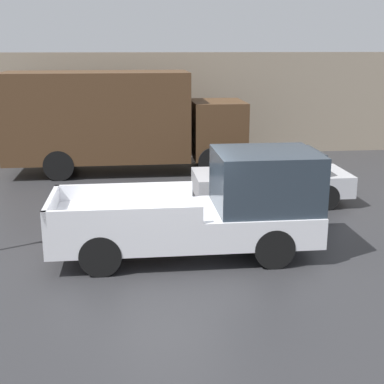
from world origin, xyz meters
TOP-DOWN VIEW (x-y plane):
  - ground_plane at (0.00, 0.00)m, footprint 60.00×60.00m
  - building_wall at (0.00, 11.39)m, footprint 28.00×0.15m
  - pickup_truck at (1.00, 0.37)m, footprint 5.60×2.05m
  - car at (3.26, 4.01)m, footprint 4.36×1.85m
  - delivery_truck at (-1.18, 8.46)m, footprint 8.30×2.41m

SIDE VIEW (x-z plane):
  - ground_plane at x=0.00m, z-range 0.00..0.00m
  - car at x=3.26m, z-range 0.02..1.54m
  - pickup_truck at x=1.00m, z-range -0.08..2.16m
  - delivery_truck at x=-1.18m, z-range 0.13..3.64m
  - building_wall at x=0.00m, z-range 0.00..4.11m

